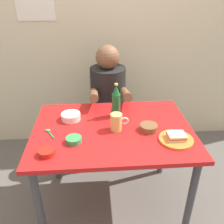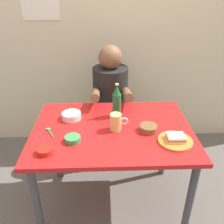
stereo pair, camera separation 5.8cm
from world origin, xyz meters
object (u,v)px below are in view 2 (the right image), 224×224
Objects in this scene: dining_table at (112,139)px; person_seated at (110,90)px; plate_orange at (175,141)px; beer_bottle at (117,102)px; sandwich at (176,138)px; sambal_bowl_red at (45,150)px; stool at (111,128)px; beer_mug at (116,122)px.

person_seated reaches higher than dining_table.
person_seated reaches higher than plate_orange.
plate_orange is 0.51m from beer_bottle.
sandwich is 0.42× the size of beer_bottle.
plate_orange is 2.29× the size of sambal_bowl_red.
stool is at bearing 94.08° from beer_bottle.
dining_table is 0.50m from sambal_bowl_red.
sambal_bowl_red reaches higher than stool.
dining_table is 8.73× the size of beer_mug.
beer_bottle is at bearing 135.54° from plate_orange.
person_seated is (0.01, 0.62, 0.12)m from dining_table.
person_seated reaches higher than stool.
stool is 0.79m from beer_mug.
beer_bottle is (0.03, -0.46, 0.51)m from stool.
sambal_bowl_red reaches higher than dining_table.
sambal_bowl_red is at bearing -114.92° from stool.
beer_bottle reaches higher than stool.
beer_bottle is (0.03, -0.45, 0.09)m from person_seated.
plate_orange is at bearing -23.15° from beer_mug.
dining_table is 4.20× the size of beer_bottle.
sandwich is at bearing -44.46° from beer_bottle.
dining_table is 5.00× the size of plate_orange.
beer_mug is 0.20m from beer_bottle.
stool is 1.07m from sambal_bowl_red.
person_seated reaches higher than beer_bottle.
person_seated is at bearing 91.72° from beer_mug.
person_seated is 2.75× the size of beer_bottle.
dining_table is 0.27m from beer_bottle.
plate_orange is 0.84× the size of beer_bottle.
plate_orange reaches higher than dining_table.
stool is 0.42m from person_seated.
sandwich is at bearing -24.28° from dining_table.
plate_orange is 0.02m from sandwich.
sandwich is (0.39, -0.18, 0.13)m from dining_table.
person_seated reaches higher than sambal_bowl_red.
sandwich is (0.39, -0.80, 0.01)m from person_seated.
sambal_bowl_red is at bearing -150.78° from beer_mug.
sandwich is at bearing -23.15° from beer_mug.
beer_bottle is at bearing 44.04° from sambal_bowl_red.
sandwich reaches higher than plate_orange.
dining_table reaches higher than stool.
dining_table is at bearing 155.72° from plate_orange.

